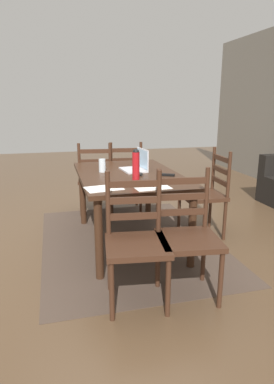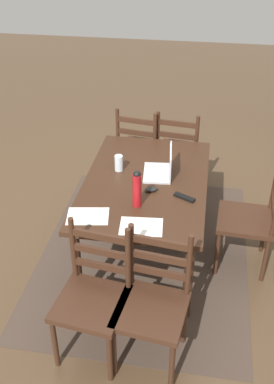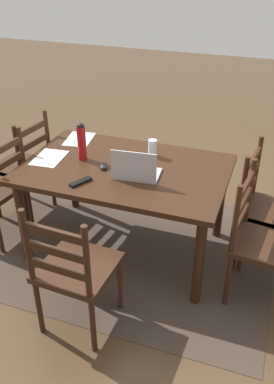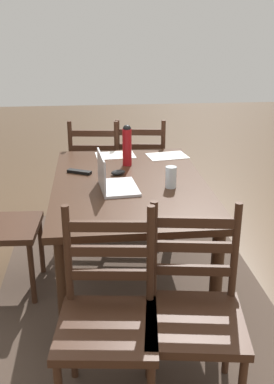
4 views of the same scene
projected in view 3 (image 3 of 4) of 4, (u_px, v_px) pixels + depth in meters
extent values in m
plane|color=brown|center=(126.00, 246.00, 3.45)|extent=(14.00, 14.00, 0.00)
cube|color=#47382D|center=(126.00, 246.00, 3.45)|extent=(2.36, 1.78, 0.01)
cube|color=#382114|center=(125.00, 170.00, 3.08)|extent=(1.51, 0.98, 0.04)
cylinder|color=#382114|center=(220.00, 200.00, 3.41)|extent=(0.07, 0.07, 0.70)
cylinder|color=#382114|center=(73.00, 174.00, 3.79)|extent=(0.07, 0.07, 0.70)
cylinder|color=#382114|center=(199.00, 263.00, 2.75)|extent=(0.07, 0.07, 0.70)
cylinder|color=#382114|center=(23.00, 223.00, 3.13)|extent=(0.07, 0.07, 0.70)
cube|color=#3D2316|center=(19.00, 167.00, 3.69)|extent=(0.50, 0.50, 0.04)
cylinder|color=#3D2316|center=(21.00, 176.00, 4.03)|extent=(0.04, 0.04, 0.43)
cylinder|color=#3D2316|center=(26.00, 205.00, 3.59)|extent=(0.04, 0.04, 0.43)
cylinder|color=#3D2316|center=(53.00, 186.00, 3.88)|extent=(0.04, 0.04, 0.43)
cylinder|color=#3D2316|center=(18.00, 155.00, 3.34)|extent=(0.04, 0.04, 0.50)
cylinder|color=#3D2316|center=(48.00, 138.00, 3.62)|extent=(0.04, 0.04, 0.50)
cube|color=#3D2316|center=(35.00, 157.00, 3.53)|extent=(0.07, 0.36, 0.05)
cube|color=#3D2316|center=(33.00, 143.00, 3.47)|extent=(0.07, 0.36, 0.05)
cube|color=#3D2316|center=(31.00, 129.00, 3.40)|extent=(0.07, 0.36, 0.05)
cylinder|color=#3D2316|center=(30.00, 207.00, 3.57)|extent=(0.04, 0.04, 0.43)
cylinder|color=#3D2316|center=(23.00, 156.00, 3.31)|extent=(0.04, 0.04, 0.50)
cube|color=#3D2316|center=(8.00, 178.00, 3.22)|extent=(0.07, 0.36, 0.05)
cube|color=#3D2316|center=(6.00, 163.00, 3.15)|extent=(0.07, 0.36, 0.05)
cube|color=#3D2316|center=(3.00, 148.00, 3.09)|extent=(0.07, 0.36, 0.05)
cube|color=#3D2316|center=(268.00, 245.00, 2.75)|extent=(0.49, 0.49, 0.04)
cylinder|color=#3D2316|center=(242.00, 248.00, 3.09)|extent=(0.04, 0.04, 0.43)
cylinder|color=#3D2316|center=(228.00, 280.00, 2.80)|extent=(0.04, 0.04, 0.43)
cylinder|color=#3D2316|center=(250.00, 192.00, 2.84)|extent=(0.04, 0.04, 0.50)
cylinder|color=#3D2316|center=(235.00, 221.00, 2.55)|extent=(0.04, 0.04, 0.50)
cube|color=#3D2316|center=(241.00, 218.00, 2.75)|extent=(0.07, 0.36, 0.05)
cube|color=#3D2316|center=(243.00, 202.00, 2.68)|extent=(0.07, 0.36, 0.05)
cube|color=#3D2316|center=(246.00, 186.00, 2.62)|extent=(0.07, 0.36, 0.05)
cube|color=#3D2316|center=(272.00, 213.00, 3.06)|extent=(0.50, 0.50, 0.04)
cylinder|color=#3D2316|center=(249.00, 220.00, 3.41)|extent=(0.04, 0.04, 0.43)
cylinder|color=#3D2316|center=(236.00, 245.00, 3.12)|extent=(0.04, 0.04, 0.43)
cylinder|color=#3D2316|center=(257.00, 167.00, 3.16)|extent=(0.04, 0.04, 0.50)
cylinder|color=#3D2316|center=(243.00, 189.00, 2.87)|extent=(0.04, 0.04, 0.50)
cube|color=#3D2316|center=(248.00, 189.00, 3.07)|extent=(0.08, 0.36, 0.05)
cube|color=#3D2316|center=(251.00, 175.00, 3.00)|extent=(0.08, 0.36, 0.05)
cube|color=#3D2316|center=(253.00, 159.00, 2.94)|extent=(0.08, 0.36, 0.05)
cube|color=#3D2316|center=(78.00, 267.00, 2.56)|extent=(0.46, 0.46, 0.04)
cylinder|color=#3D2316|center=(70.00, 269.00, 2.89)|extent=(0.04, 0.04, 0.43)
cylinder|color=#3D2316|center=(120.00, 284.00, 2.77)|extent=(0.04, 0.04, 0.43)
cylinder|color=#3D2316|center=(39.00, 307.00, 2.59)|extent=(0.04, 0.04, 0.43)
cylinder|color=#3D2316|center=(93.00, 326.00, 2.47)|extent=(0.04, 0.04, 0.43)
cylinder|color=#3D2316|center=(27.00, 247.00, 2.33)|extent=(0.04, 0.04, 0.50)
cylinder|color=#3D2316|center=(87.00, 264.00, 2.21)|extent=(0.04, 0.04, 0.50)
cube|color=#3D2316|center=(58.00, 269.00, 2.32)|extent=(0.36, 0.04, 0.05)
cube|color=#3D2316|center=(56.00, 252.00, 2.26)|extent=(0.36, 0.04, 0.05)
cube|color=#3D2316|center=(54.00, 233.00, 2.19)|extent=(0.36, 0.04, 0.05)
cube|color=silver|center=(137.00, 174.00, 2.97)|extent=(0.34, 0.25, 0.02)
cube|color=silver|center=(133.00, 166.00, 2.82)|extent=(0.32, 0.04, 0.21)
cube|color=#A5CCEA|center=(134.00, 166.00, 2.83)|extent=(0.30, 0.03, 0.19)
cylinder|color=#A81419|center=(82.00, 143.00, 3.11)|extent=(0.07, 0.07, 0.26)
sphere|color=black|center=(81.00, 127.00, 3.05)|extent=(0.06, 0.06, 0.06)
cylinder|color=silver|center=(153.00, 148.00, 3.19)|extent=(0.07, 0.07, 0.13)
ellipsoid|color=black|center=(104.00, 166.00, 3.05)|extent=(0.09, 0.11, 0.03)
cube|color=black|center=(81.00, 182.00, 2.86)|extent=(0.12, 0.17, 0.02)
cube|color=white|center=(79.00, 139.00, 3.50)|extent=(0.25, 0.33, 0.00)
cube|color=white|center=(49.00, 158.00, 3.20)|extent=(0.23, 0.31, 0.00)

